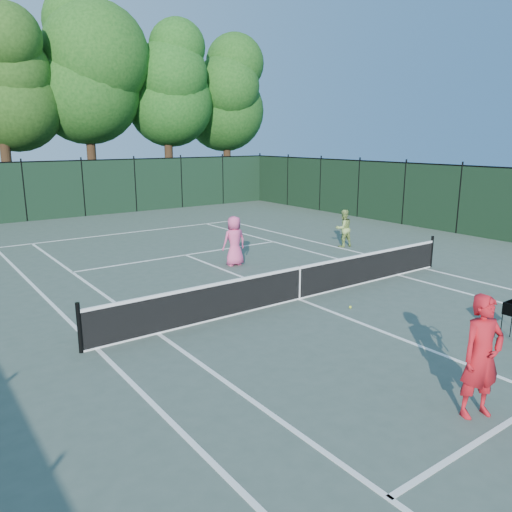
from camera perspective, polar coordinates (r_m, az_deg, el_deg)
ground at (r=13.49m, az=4.95°, el=-4.94°), size 90.00×90.00×0.00m
sideline_doubles_left at (r=10.93m, az=-17.72°, el=-10.05°), size 0.10×23.77×0.01m
sideline_doubles_right at (r=17.46m, az=18.69°, el=-1.35°), size 0.10×23.77×0.01m
sideline_singles_left at (r=11.37m, az=-11.11°, el=-8.69°), size 0.10×23.77×0.01m
sideline_singles_right at (r=16.38m, az=15.90°, el=-2.09°), size 0.10×23.77×0.01m
baseline_far at (r=23.50m, az=-14.40°, el=2.60°), size 10.97×0.10×0.01m
service_line_far at (r=18.61m, az=-8.06°, el=0.12°), size 8.23×0.10×0.01m
center_service_line at (r=13.49m, az=4.95°, el=-4.93°), size 0.10×12.80×0.01m
tennis_net at (r=13.35m, az=4.99°, el=-2.99°), size 11.69×0.09×1.06m
fence_far at (r=29.02m, az=-19.14°, el=7.26°), size 24.00×0.05×3.00m
tree_3 at (r=33.93m, az=-19.04°, el=20.79°), size 7.00×7.00×14.45m
tree_4 at (r=35.06m, az=-10.29°, el=19.59°), size 6.20×6.20×12.97m
tree_5 at (r=37.91m, az=-3.43°, el=18.63°), size 5.80×5.80×12.23m
coach at (r=8.48m, az=24.39°, el=-10.43°), size 1.10×0.67×1.96m
player_pink at (r=16.80m, az=-2.50°, el=1.74°), size 0.87×0.61×1.68m
player_green at (r=20.00m, az=9.96°, el=3.14°), size 0.81×0.68×1.48m
loose_ball_midcourt at (r=12.95m, az=10.72°, el=-5.75°), size 0.07×0.07×0.07m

